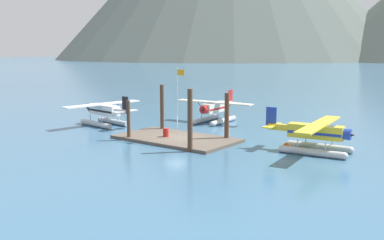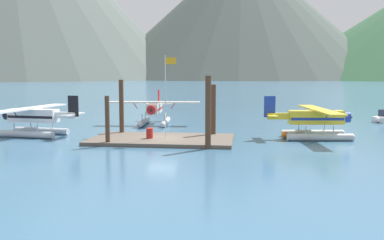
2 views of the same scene
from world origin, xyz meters
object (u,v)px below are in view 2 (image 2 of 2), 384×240
(seaplane_white_port_fwd, at_px, (33,119))
(seaplane_cream_bow_left, at_px, (155,111))
(seaplane_yellow_stbd_fwd, at_px, (316,121))
(mooring_buoy, at_px, (285,135))
(flagpole, at_px, (167,88))
(fuel_drum, at_px, (150,133))

(seaplane_white_port_fwd, bearing_deg, seaplane_cream_bow_left, 46.60)
(seaplane_cream_bow_left, xyz_separation_m, seaplane_yellow_stbd_fwd, (16.60, -8.48, 0.00))
(mooring_buoy, bearing_deg, seaplane_yellow_stbd_fwd, 2.81)
(flagpole, bearing_deg, seaplane_white_port_fwd, 172.01)
(seaplane_cream_bow_left, distance_m, seaplane_yellow_stbd_fwd, 18.64)
(flagpole, relative_size, seaplane_white_port_fwd, 0.67)
(flagpole, bearing_deg, fuel_drum, -172.24)
(seaplane_cream_bow_left, bearing_deg, seaplane_yellow_stbd_fwd, -27.07)
(flagpole, distance_m, seaplane_white_port_fwd, 13.54)
(seaplane_white_port_fwd, distance_m, seaplane_yellow_stbd_fwd, 26.08)
(fuel_drum, xyz_separation_m, mooring_buoy, (11.73, 3.40, -0.43))
(seaplane_white_port_fwd, bearing_deg, fuel_drum, -9.96)
(flagpole, xyz_separation_m, seaplane_yellow_stbd_fwd, (12.97, 3.33, -3.04))
(flagpole, height_order, seaplane_white_port_fwd, flagpole)
(mooring_buoy, bearing_deg, fuel_drum, -163.83)
(fuel_drum, bearing_deg, mooring_buoy, 16.17)
(mooring_buoy, relative_size, seaplane_white_port_fwd, 0.06)
(fuel_drum, bearing_deg, seaplane_cream_bow_left, 100.14)
(seaplane_yellow_stbd_fwd, bearing_deg, seaplane_white_port_fwd, -176.71)
(mooring_buoy, bearing_deg, flagpole, -162.67)
(mooring_buoy, bearing_deg, seaplane_cream_bow_left, 148.15)
(fuel_drum, bearing_deg, flagpole, 7.76)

